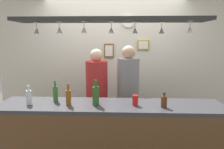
% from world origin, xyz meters
% --- Properties ---
extents(back_wall, '(4.40, 0.06, 2.60)m').
position_xyz_m(back_wall, '(0.00, 1.10, 1.30)').
color(back_wall, silver).
rests_on(back_wall, ground_plane).
extents(bar_counter, '(2.70, 0.55, 1.03)m').
position_xyz_m(bar_counter, '(0.00, -0.51, 0.70)').
color(bar_counter, '#38383D').
rests_on(bar_counter, ground_plane).
extents(overhead_glass_rack, '(2.20, 0.36, 0.04)m').
position_xyz_m(overhead_glass_rack, '(0.00, -0.30, 2.02)').
color(overhead_glass_rack, black).
extents(hanging_wineglass_far_left, '(0.07, 0.07, 0.13)m').
position_xyz_m(hanging_wineglass_far_left, '(-0.88, -0.26, 1.90)').
color(hanging_wineglass_far_left, silver).
rests_on(hanging_wineglass_far_left, overhead_glass_rack).
extents(hanging_wineglass_left, '(0.07, 0.07, 0.13)m').
position_xyz_m(hanging_wineglass_left, '(-0.58, -0.34, 1.90)').
color(hanging_wineglass_left, silver).
rests_on(hanging_wineglass_left, overhead_glass_rack).
extents(hanging_wineglass_center_left, '(0.07, 0.07, 0.13)m').
position_xyz_m(hanging_wineglass_center_left, '(-0.29, -0.36, 1.90)').
color(hanging_wineglass_center_left, silver).
rests_on(hanging_wineglass_center_left, overhead_glass_rack).
extents(hanging_wineglass_center, '(0.07, 0.07, 0.13)m').
position_xyz_m(hanging_wineglass_center, '(0.01, -0.33, 1.90)').
color(hanging_wineglass_center, silver).
rests_on(hanging_wineglass_center, overhead_glass_rack).
extents(hanging_wineglass_center_right, '(0.07, 0.07, 0.13)m').
position_xyz_m(hanging_wineglass_center_right, '(0.28, -0.27, 1.90)').
color(hanging_wineglass_center_right, silver).
rests_on(hanging_wineglass_center_right, overhead_glass_rack).
extents(hanging_wineglass_right, '(0.07, 0.07, 0.13)m').
position_xyz_m(hanging_wineglass_right, '(0.59, -0.24, 1.90)').
color(hanging_wineglass_right, silver).
rests_on(hanging_wineglass_right, overhead_glass_rack).
extents(hanging_wineglass_far_right, '(0.07, 0.07, 0.13)m').
position_xyz_m(hanging_wineglass_far_right, '(0.87, -0.37, 1.90)').
color(hanging_wineglass_far_right, silver).
rests_on(hanging_wineglass_far_right, overhead_glass_rack).
extents(person_middle_red_shirt, '(0.34, 0.34, 1.66)m').
position_xyz_m(person_middle_red_shirt, '(-0.25, 0.41, 1.00)').
color(person_middle_red_shirt, '#2D334C').
rests_on(person_middle_red_shirt, ground_plane).
extents(person_right_grey_shirt, '(0.34, 0.34, 1.71)m').
position_xyz_m(person_right_grey_shirt, '(0.24, 0.41, 1.03)').
color(person_right_grey_shirt, '#2D334C').
rests_on(person_right_grey_shirt, ground_plane).
extents(bottle_beer_amber_tall, '(0.06, 0.06, 0.26)m').
position_xyz_m(bottle_beer_amber_tall, '(-0.49, -0.41, 1.13)').
color(bottle_beer_amber_tall, brown).
rests_on(bottle_beer_amber_tall, bar_counter).
extents(bottle_soda_clear, '(0.06, 0.06, 0.23)m').
position_xyz_m(bottle_soda_clear, '(-0.96, -0.40, 1.13)').
color(bottle_soda_clear, silver).
rests_on(bottle_soda_clear, bar_counter).
extents(bottle_champagne_green, '(0.08, 0.08, 0.30)m').
position_xyz_m(bottle_champagne_green, '(-0.17, -0.38, 1.15)').
color(bottle_champagne_green, '#2D5623').
rests_on(bottle_champagne_green, bar_counter).
extents(bottle_beer_brown_stubby, '(0.07, 0.07, 0.18)m').
position_xyz_m(bottle_beer_brown_stubby, '(0.61, -0.44, 1.10)').
color(bottle_beer_brown_stubby, '#512D14').
rests_on(bottle_beer_brown_stubby, bar_counter).
extents(bottle_beer_green_import, '(0.06, 0.06, 0.26)m').
position_xyz_m(bottle_beer_green_import, '(-0.69, -0.27, 1.14)').
color(bottle_beer_green_import, '#336B2D').
rests_on(bottle_beer_green_import, bar_counter).
extents(drink_can, '(0.07, 0.07, 0.12)m').
position_xyz_m(drink_can, '(0.29, -0.38, 1.09)').
color(drink_can, red).
rests_on(drink_can, bar_counter).
extents(picture_frame_upper_small, '(0.22, 0.02, 0.18)m').
position_xyz_m(picture_frame_upper_small, '(0.53, 1.06, 1.70)').
color(picture_frame_upper_small, '#B29338').
rests_on(picture_frame_upper_small, back_wall).
extents(picture_frame_crest, '(0.18, 0.02, 0.26)m').
position_xyz_m(picture_frame_crest, '(-0.10, 1.06, 1.59)').
color(picture_frame_crest, brown).
rests_on(picture_frame_crest, back_wall).
extents(wall_clock, '(0.22, 0.03, 0.22)m').
position_xyz_m(wall_clock, '(0.25, 1.05, 2.12)').
color(wall_clock, white).
rests_on(wall_clock, back_wall).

